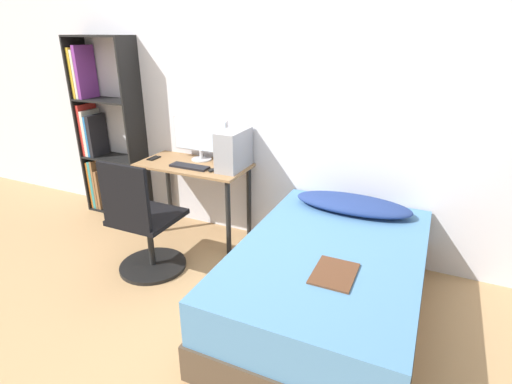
% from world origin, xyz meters
% --- Properties ---
extents(ground_plane, '(14.00, 14.00, 0.00)m').
position_xyz_m(ground_plane, '(0.00, 0.00, 0.00)').
color(ground_plane, tan).
extents(wall_back, '(8.00, 0.05, 2.50)m').
position_xyz_m(wall_back, '(0.00, 1.42, 1.25)').
color(wall_back, silver).
rests_on(wall_back, ground_plane).
extents(desk, '(1.03, 0.51, 0.72)m').
position_xyz_m(desk, '(-0.36, 1.14, 0.60)').
color(desk, '#997047').
rests_on(desk, ground_plane).
extents(bookshelf, '(0.69, 0.29, 1.82)m').
position_xyz_m(bookshelf, '(-1.58, 1.25, 0.86)').
color(bookshelf, black).
rests_on(bookshelf, ground_plane).
extents(office_chair, '(0.55, 0.55, 0.98)m').
position_xyz_m(office_chair, '(-0.38, 0.41, 0.38)').
color(office_chair, black).
rests_on(office_chair, ground_plane).
extents(bed, '(1.19, 1.81, 0.54)m').
position_xyz_m(bed, '(1.11, 0.49, 0.27)').
color(bed, '#4C3D2D').
rests_on(bed, ground_plane).
extents(pillow, '(0.91, 0.36, 0.11)m').
position_xyz_m(pillow, '(1.11, 1.13, 0.59)').
color(pillow, navy).
rests_on(pillow, bed).
extents(magazine, '(0.24, 0.32, 0.01)m').
position_xyz_m(magazine, '(1.21, 0.20, 0.54)').
color(magazine, '#56331E').
rests_on(magazine, bed).
extents(monitor, '(0.57, 0.19, 0.39)m').
position_xyz_m(monitor, '(-0.37, 1.28, 0.94)').
color(monitor, '#B7B7BC').
rests_on(monitor, desk).
extents(keyboard, '(0.36, 0.11, 0.02)m').
position_xyz_m(keyboard, '(-0.34, 1.03, 0.73)').
color(keyboard, black).
rests_on(keyboard, desk).
extents(pc_tower, '(0.19, 0.39, 0.35)m').
position_xyz_m(pc_tower, '(0.04, 1.18, 0.90)').
color(pc_tower, '#99999E').
rests_on(pc_tower, desk).
extents(mouse, '(0.06, 0.09, 0.02)m').
position_xyz_m(mouse, '(-0.11, 1.03, 0.73)').
color(mouse, black).
rests_on(mouse, desk).
extents(phone, '(0.07, 0.14, 0.01)m').
position_xyz_m(phone, '(-0.80, 1.12, 0.73)').
color(phone, black).
rests_on(phone, desk).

